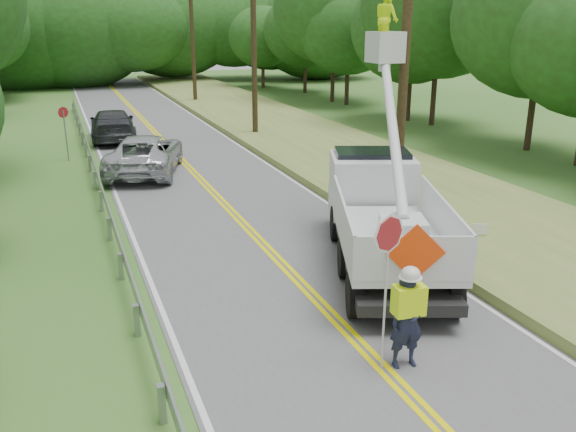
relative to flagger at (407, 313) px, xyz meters
name	(u,v)px	position (x,y,z in m)	size (l,w,h in m)	color
ground	(414,402)	(-0.43, -1.04, -1.10)	(140.00, 140.00, 0.00)	#326323
road	(212,192)	(-0.43, 12.96, -1.09)	(7.20, 96.00, 0.03)	#545457
guardrail	(99,182)	(-4.44, 13.87, -0.55)	(0.18, 48.00, 0.77)	#909398
utility_poles	(304,43)	(4.57, 15.98, 4.17)	(1.60, 43.30, 10.00)	black
tall_grass_verge	(377,172)	(6.67, 12.96, -0.95)	(7.00, 96.00, 0.30)	#587235
treeline_right	(416,24)	(15.32, 24.16, 4.89)	(10.77, 52.89, 11.06)	#332319
treeline_horizon	(109,27)	(0.13, 55.20, 4.40)	(56.02, 14.46, 12.33)	#224115
flagger	(407,313)	(0.00, 0.00, 0.00)	(1.16, 0.50, 3.03)	#191E33
bucket_truck	(380,196)	(2.46, 5.40, 0.51)	(4.78, 8.00, 7.06)	black
suv_silver	(145,154)	(-2.32, 16.84, -0.27)	(2.69, 5.84, 1.62)	silver
suv_darkgrey	(113,125)	(-2.87, 24.91, -0.27)	(2.27, 5.59, 1.62)	#323438
stop_sign_permanent	(65,125)	(-5.33, 20.52, 0.55)	(0.47, 0.29, 2.49)	#909398
yard_sign	(479,230)	(5.37, 4.70, -0.63)	(0.43, 0.21, 0.66)	white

